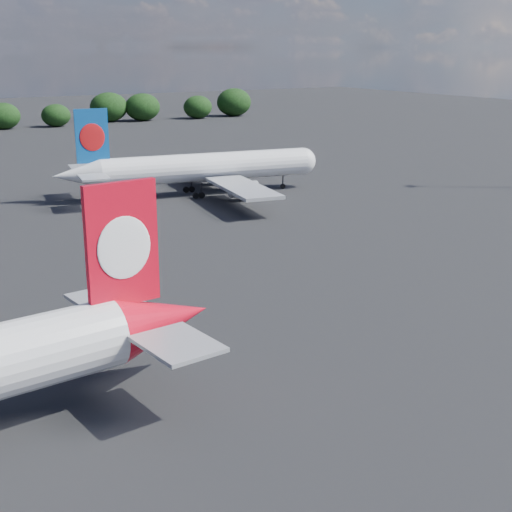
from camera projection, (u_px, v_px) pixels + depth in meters
china_southern_airliner at (198, 168)px, 108.40m from camera, size 41.49×39.59×13.55m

